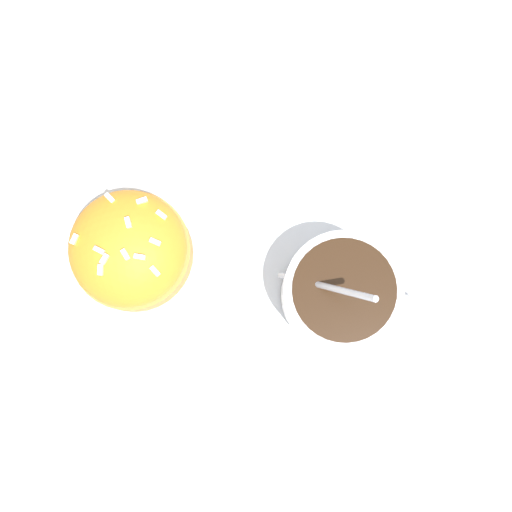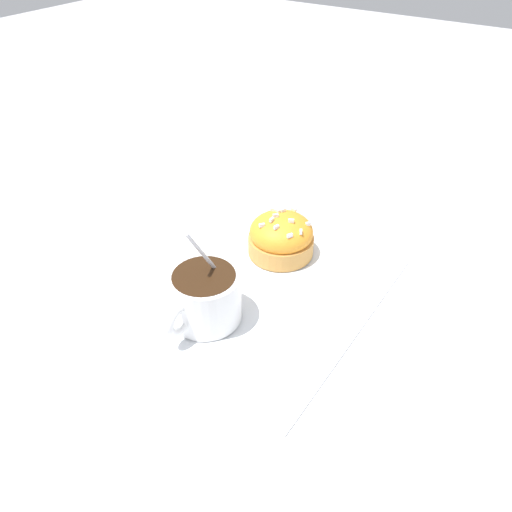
% 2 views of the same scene
% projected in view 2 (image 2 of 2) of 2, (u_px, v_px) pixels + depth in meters
% --- Properties ---
extents(ground_plane, '(3.00, 3.00, 0.00)m').
position_uv_depth(ground_plane, '(244.00, 283.00, 0.60)').
color(ground_plane, '#B2B2B7').
extents(paper_napkin, '(0.30, 0.30, 0.00)m').
position_uv_depth(paper_napkin, '(244.00, 282.00, 0.60)').
color(paper_napkin, white).
rests_on(paper_napkin, ground_plane).
extents(coffee_cup, '(0.10, 0.08, 0.12)m').
position_uv_depth(coffee_cup, '(205.00, 296.00, 0.53)').
color(coffee_cup, white).
rests_on(coffee_cup, paper_napkin).
extents(frosted_pastry, '(0.08, 0.08, 0.06)m').
position_uv_depth(frosted_pastry, '(281.00, 237.00, 0.63)').
color(frosted_pastry, '#D19347').
rests_on(frosted_pastry, paper_napkin).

